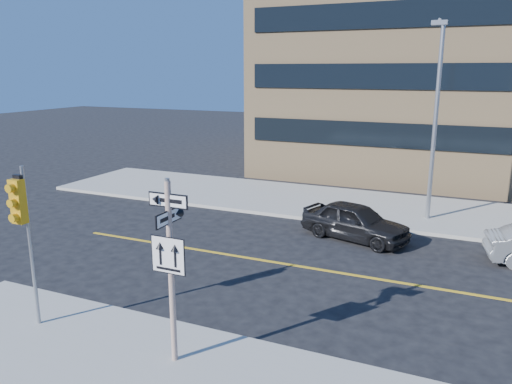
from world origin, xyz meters
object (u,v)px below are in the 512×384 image
at_px(traffic_signal, 21,214).
at_px(parked_car_a, 355,221).
at_px(streetlight_a, 436,110).
at_px(sign_pole, 170,262).

distance_m(traffic_signal, parked_car_a, 11.83).
relative_size(traffic_signal, streetlight_a, 0.50).
bearing_deg(parked_car_a, streetlight_a, -18.57).
bearing_deg(sign_pole, streetlight_a, 73.23).
bearing_deg(sign_pole, traffic_signal, -177.89).
xyz_separation_m(parked_car_a, streetlight_a, (2.33, 3.30, 4.04)).
bearing_deg(traffic_signal, parked_car_a, 60.71).
distance_m(sign_pole, streetlight_a, 14.05).
bearing_deg(parked_car_a, sign_pole, -172.95).
height_order(traffic_signal, streetlight_a, streetlight_a).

